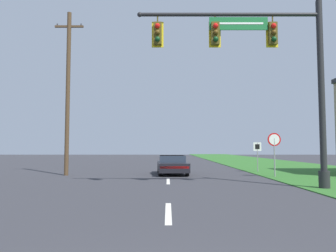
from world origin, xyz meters
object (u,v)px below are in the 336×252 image
Objects in this scene: stop_sign at (274,145)px; utility_pole_near at (68,90)px; car_ahead at (172,165)px; route_sign_post at (257,150)px; signal_mast at (272,67)px.

utility_pole_near is at bearing 174.00° from stop_sign.
stop_sign is (5.86, -2.19, 1.26)m from car_ahead.
stop_sign reaches higher than route_sign_post.
signal_mast is 12.53m from utility_pole_near.
utility_pole_near is (-12.45, -2.57, 3.75)m from route_sign_post.
stop_sign is at bearing -6.00° from utility_pole_near.
route_sign_post is (0.07, 3.87, -0.34)m from stop_sign.
signal_mast is 10.07m from route_sign_post.
stop_sign is at bearing -20.52° from car_ahead.
signal_mast is 9.69m from car_ahead.
stop_sign is 12.90m from utility_pole_near.
stop_sign is at bearing -91.11° from route_sign_post.
route_sign_post is 0.20× the size of utility_pole_near.
route_sign_post is at bearing 78.72° from signal_mast.
stop_sign is 3.89m from route_sign_post.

